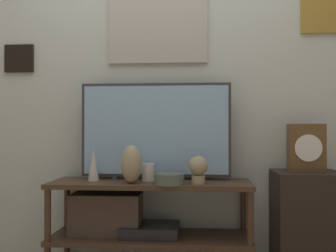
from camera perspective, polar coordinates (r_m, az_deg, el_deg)
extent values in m
cube|color=beige|center=(2.81, -1.90, 8.46)|extent=(6.40, 0.06, 2.70)
cube|color=#B2ADA3|center=(2.82, -1.52, 14.33)|extent=(0.69, 0.02, 0.52)
cube|color=#B2BCC6|center=(2.82, -1.53, 14.37)|extent=(0.65, 0.01, 0.49)
cube|color=olive|center=(2.99, 22.58, 16.46)|extent=(0.40, 0.02, 0.44)
cube|color=#2D2D33|center=(2.98, 22.63, 16.50)|extent=(0.37, 0.01, 0.40)
cube|color=black|center=(3.04, -20.80, 9.14)|extent=(0.21, 0.02, 0.20)
cube|color=#2D2D33|center=(3.04, -20.85, 9.16)|extent=(0.17, 0.01, 0.16)
cube|color=#422D1E|center=(2.54, -2.55, -8.35)|extent=(1.27, 0.41, 0.03)
cube|color=#422D1E|center=(2.61, -2.55, -15.88)|extent=(1.27, 0.41, 0.03)
cylinder|color=#422D1E|center=(2.57, -17.07, -14.49)|extent=(0.04, 0.04, 0.58)
cylinder|color=#422D1E|center=(2.42, 11.86, -15.36)|extent=(0.04, 0.04, 0.58)
cylinder|color=#422D1E|center=(2.89, -14.45, -12.92)|extent=(0.04, 0.04, 0.58)
cylinder|color=#422D1E|center=(2.76, 10.88, -13.51)|extent=(0.04, 0.04, 0.58)
cube|color=black|center=(2.60, -2.55, -14.81)|extent=(0.36, 0.29, 0.07)
cube|color=#47382D|center=(2.62, -8.93, -12.48)|extent=(0.45, 0.23, 0.26)
cylinder|color=#333338|center=(2.67, -7.68, -7.43)|extent=(0.05, 0.05, 0.02)
cylinder|color=#333338|center=(2.61, 4.21, -7.59)|extent=(0.05, 0.05, 0.02)
cube|color=#333338|center=(2.61, -1.80, -0.57)|extent=(0.99, 0.04, 0.62)
cube|color=#8CB2D1|center=(2.59, -1.84, -0.57)|extent=(0.96, 0.01, 0.58)
cylinder|color=#4C5647|center=(2.38, 0.16, -7.72)|extent=(0.18, 0.18, 0.06)
cone|color=beige|center=(2.61, -10.75, -5.51)|extent=(0.07, 0.07, 0.21)
ellipsoid|color=tan|center=(2.44, -5.34, -5.53)|extent=(0.13, 0.13, 0.24)
cylinder|color=silver|center=(2.54, -2.87, -6.73)|extent=(0.08, 0.08, 0.11)
cylinder|color=tan|center=(2.40, 4.42, -7.79)|extent=(0.08, 0.08, 0.05)
sphere|color=tan|center=(2.39, 4.42, -5.76)|extent=(0.12, 0.12, 0.12)
cube|color=black|center=(2.68, 19.66, -13.17)|extent=(0.42, 0.37, 0.65)
cube|color=brown|center=(2.62, 19.40, -2.98)|extent=(0.22, 0.10, 0.30)
cylinder|color=white|center=(2.57, 19.72, -3.03)|extent=(0.17, 0.01, 0.17)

